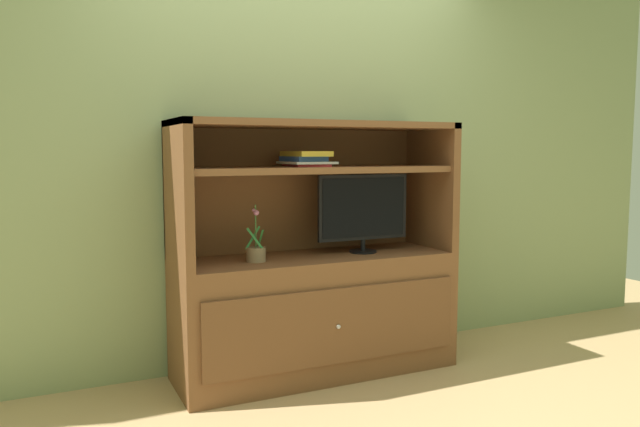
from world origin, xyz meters
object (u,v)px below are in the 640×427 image
(potted_plant, at_px, (256,252))
(magazine_stack, at_px, (305,159))
(media_console, at_px, (316,290))
(tv_monitor, at_px, (363,210))

(potted_plant, relative_size, magazine_stack, 0.93)
(potted_plant, distance_m, magazine_stack, 0.60)
(media_console, relative_size, tv_monitor, 2.79)
(tv_monitor, xyz_separation_m, potted_plant, (-0.68, -0.02, -0.20))
(tv_monitor, bearing_deg, magazine_stack, 176.95)
(media_console, distance_m, tv_monitor, 0.55)
(media_console, distance_m, magazine_stack, 0.77)
(media_console, height_order, magazine_stack, media_console)
(media_console, height_order, potted_plant, media_console)
(media_console, bearing_deg, tv_monitor, -4.48)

